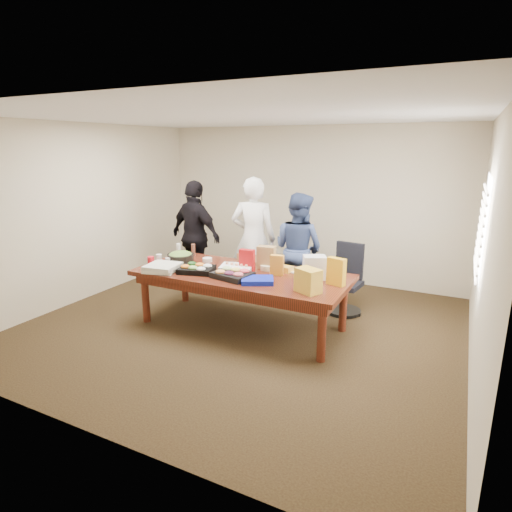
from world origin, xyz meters
The scene contains 39 objects.
floor centered at (0.00, 0.00, -0.01)m, with size 5.50×5.00×0.02m, color #47301E.
ceiling centered at (0.00, 0.00, 2.71)m, with size 5.50×5.00×0.02m, color white.
wall_back centered at (0.00, 2.50, 1.35)m, with size 5.50×0.04×2.70m, color beige.
wall_front centered at (0.00, -2.50, 1.35)m, with size 5.50×0.04×2.70m, color beige.
wall_left centered at (-2.75, 0.00, 1.35)m, with size 0.04×5.00×2.70m, color beige.
wall_right centered at (2.75, 0.00, 1.35)m, with size 0.04×5.00×2.70m, color beige.
window_panel centered at (2.72, 0.60, 1.50)m, with size 0.03×1.40×1.10m, color white.
window_blinds centered at (2.68, 0.60, 1.50)m, with size 0.04×1.36×1.00m, color beige.
conference_table centered at (0.00, 0.00, 0.38)m, with size 2.80×1.20×0.75m, color #4C1C0F.
office_chair centered at (1.11, 1.05, 0.48)m, with size 0.49×0.49×0.97m, color black.
person_center centered at (-0.37, 1.08, 0.96)m, with size 0.70×0.46×1.91m, color white.
person_right centered at (0.33, 1.19, 0.85)m, with size 0.82×0.64×1.69m, color #354574.
person_left centered at (-1.41, 1.04, 0.91)m, with size 1.07×0.44×1.82m, color black.
veggie_tray centered at (-0.54, -0.23, 0.78)m, with size 0.44×0.35×0.07m, color black.
fruit_tray centered at (0.00, -0.24, 0.79)m, with size 0.46×0.36×0.07m, color black.
sheet_cake centered at (-0.10, 0.05, 0.79)m, with size 0.42×0.31×0.07m, color white.
salad_bowl centered at (-1.01, 0.06, 0.81)m, with size 0.38×0.38×0.12m, color black.
chip_bag_blue centered at (0.37, -0.27, 0.78)m, with size 0.38×0.29×0.06m, color #0D1DA9.
chip_bag_red centered at (0.02, 0.11, 0.89)m, with size 0.20×0.08×0.29m, color #B41013.
chip_bag_yellow centered at (1.24, 0.06, 0.91)m, with size 0.22×0.09×0.33m, color gold.
chip_bag_orange centered at (0.45, 0.11, 0.88)m, with size 0.17×0.08×0.26m, color orange.
mayo_jar centered at (0.13, 0.41, 0.82)m, with size 0.09×0.09×0.14m, color white.
mustard_bottle centered at (0.12, 0.39, 0.84)m, with size 0.06×0.06×0.18m, color yellow.
dressing_bottle centered at (-1.05, 0.43, 0.84)m, with size 0.06×0.06×0.19m, color brown.
ranch_bottle centered at (-1.23, 0.31, 0.85)m, with size 0.07×0.07×0.20m, color white.
banana_bunch centered at (0.47, 0.30, 0.79)m, with size 0.23×0.13×0.08m, color gold.
bread_loaf centered at (-0.20, 0.52, 0.80)m, with size 0.27×0.12×0.11m, color olive.
kraft_bag centered at (0.21, 0.31, 0.91)m, with size 0.24×0.14×0.31m, color olive.
red_cup centered at (-1.30, -0.24, 0.81)m, with size 0.09×0.09×0.12m, color red.
clear_cup_a centered at (-1.09, -0.12, 0.80)m, with size 0.07×0.07×0.10m, color white.
clear_cup_b centered at (-1.30, -0.06, 0.81)m, with size 0.08×0.08×0.11m, color white.
pizza_box_lower centered at (-0.99, -0.38, 0.77)m, with size 0.40×0.40×0.05m, color white.
pizza_box_upper centered at (-0.96, -0.40, 0.82)m, with size 0.40×0.40×0.05m, color silver.
plate_a centered at (0.76, 0.39, 0.76)m, with size 0.27×0.27×0.02m, color white.
plate_b centered at (0.63, 0.37, 0.76)m, with size 0.23×0.23×0.01m, color white.
dip_bowl_a centered at (0.24, 0.26, 0.78)m, with size 0.17×0.17×0.07m, color beige.
dip_bowl_b centered at (-0.70, 0.26, 0.78)m, with size 0.14×0.14×0.05m, color white.
grocery_bag_white centered at (0.93, 0.18, 0.90)m, with size 0.27×0.19×0.29m, color silver.
grocery_bag_yellow centered at (1.03, -0.33, 0.89)m, with size 0.28×0.19×0.28m, color gold.
Camera 1 is at (2.51, -4.63, 2.35)m, focal length 29.55 mm.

